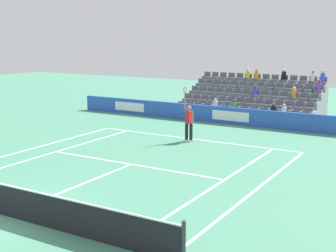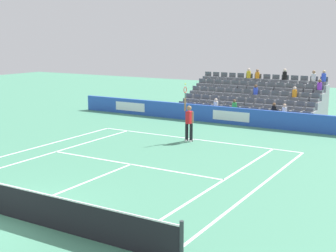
% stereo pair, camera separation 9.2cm
% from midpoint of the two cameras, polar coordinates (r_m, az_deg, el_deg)
% --- Properties ---
extents(ground_plane, '(80.00, 80.00, 0.00)m').
position_cam_midpoint_polar(ground_plane, '(14.75, -19.31, -10.16)').
color(ground_plane, '#47896B').
extents(line_baseline, '(10.97, 0.10, 0.01)m').
position_cam_midpoint_polar(line_baseline, '(23.79, 3.01, -1.59)').
color(line_baseline, white).
rests_on(line_baseline, ground).
extents(line_service, '(8.23, 0.10, 0.01)m').
position_cam_midpoint_polar(line_service, '(19.23, -4.62, -4.63)').
color(line_service, white).
rests_on(line_service, ground).
extents(line_centre_service, '(0.10, 6.40, 0.01)m').
position_cam_midpoint_polar(line_centre_service, '(16.83, -10.95, -7.08)').
color(line_centre_service, white).
rests_on(line_centre_service, ground).
extents(line_singles_sideline_left, '(0.10, 11.89, 0.01)m').
position_cam_midpoint_polar(line_singles_sideline_left, '(21.48, -14.35, -3.29)').
color(line_singles_sideline_left, white).
rests_on(line_singles_sideline_left, ground).
extents(line_singles_sideline_right, '(0.10, 11.89, 0.01)m').
position_cam_midpoint_polar(line_singles_sideline_right, '(16.88, 6.05, -6.89)').
color(line_singles_sideline_right, white).
rests_on(line_singles_sideline_right, ground).
extents(line_doubles_sideline_left, '(0.10, 11.89, 0.01)m').
position_cam_midpoint_polar(line_doubles_sideline_left, '(22.45, -16.84, -2.81)').
color(line_doubles_sideline_left, white).
rests_on(line_doubles_sideline_left, ground).
extents(line_doubles_sideline_right, '(0.10, 11.89, 0.01)m').
position_cam_midpoint_polar(line_doubles_sideline_right, '(16.39, 10.45, -7.56)').
color(line_doubles_sideline_right, white).
rests_on(line_doubles_sideline_right, ground).
extents(line_centre_mark, '(0.10, 0.20, 0.01)m').
position_cam_midpoint_polar(line_centre_mark, '(23.70, 2.90, -1.63)').
color(line_centre_mark, white).
rests_on(line_centre_mark, ground).
extents(sponsor_barrier, '(21.64, 0.22, 1.00)m').
position_cam_midpoint_polar(sponsor_barrier, '(27.90, 7.53, 1.23)').
color(sponsor_barrier, blue).
rests_on(sponsor_barrier, ground).
extents(tennis_net, '(11.97, 0.10, 1.07)m').
position_cam_midpoint_polar(tennis_net, '(14.58, -19.44, -8.35)').
color(tennis_net, '#33383D').
rests_on(tennis_net, ground).
extents(tennis_player, '(0.53, 0.37, 2.85)m').
position_cam_midpoint_polar(tennis_player, '(23.10, 2.41, 0.55)').
color(tennis_player, black).
rests_on(tennis_player, ground).
extents(stadium_stand, '(8.68, 4.75, 3.02)m').
position_cam_midpoint_polar(stadium_stand, '(31.12, 10.16, 2.75)').
color(stadium_stand, gray).
rests_on(stadium_stand, ground).
extents(loose_tennis_ball, '(0.07, 0.07, 0.07)m').
position_cam_midpoint_polar(loose_tennis_ball, '(15.56, -16.74, -8.75)').
color(loose_tennis_ball, '#D1E533').
rests_on(loose_tennis_ball, ground).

